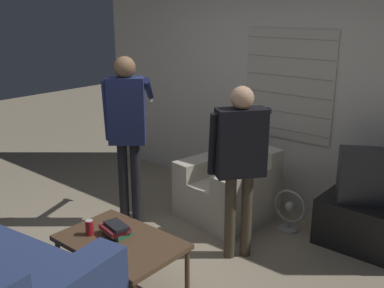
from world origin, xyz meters
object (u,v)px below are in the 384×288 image
soda_can (90,228)px  spare_remote (117,254)px  person_right_standing (240,153)px  book_stack (116,229)px  coffee_table (121,245)px  floor_fan (289,210)px  tv (374,176)px  armchair_beige (229,188)px  person_left_standing (127,121)px

soda_can → spare_remote: size_ratio=0.93×
person_right_standing → book_stack: bearing=-168.3°
coffee_table → floor_fan: coffee_table is taller
tv → book_stack: (-1.35, -1.92, -0.22)m
tv → coffee_table: bearing=27.2°
armchair_beige → tv: bearing=-158.8°
tv → soda_can: (-1.52, -2.05, -0.21)m
tv → spare_remote: (-1.11, -2.12, -0.26)m
coffee_table → soda_can: (-0.25, -0.10, 0.10)m
armchair_beige → person_right_standing: person_right_standing is taller
armchair_beige → person_left_standing: person_left_standing is taller
person_left_standing → book_stack: size_ratio=6.36×
coffee_table → armchair_beige: bearing=94.3°
spare_remote → tv: bearing=74.1°
coffee_table → soda_can: bearing=-158.4°
person_left_standing → soda_can: 1.27m
tv → spare_remote: 2.41m
person_left_standing → floor_fan: 1.87m
person_left_standing → spare_remote: size_ratio=12.88×
tv → spare_remote: tv is taller
book_stack → spare_remote: book_stack is taller
tv → soda_can: bearing=23.7°
tv → book_stack: bearing=25.1°
person_left_standing → soda_can: person_left_standing is taller
armchair_beige → book_stack: size_ratio=3.48×
coffee_table → person_left_standing: (-0.83, 0.86, 0.70)m
person_left_standing → person_right_standing: person_left_standing is taller
soda_can → spare_remote: bearing=-10.1°
armchair_beige → soda_can: size_ratio=7.57×
coffee_table → person_right_standing: 1.25m
floor_fan → tv: bearing=13.9°
soda_can → coffee_table: bearing=21.6°
coffee_table → person_right_standing: person_right_standing is taller
person_left_standing → soda_can: size_ratio=13.84×
book_stack → soda_can: soda_can is taller
floor_fan → person_left_standing: bearing=-146.4°
tv → book_stack: size_ratio=2.35×
armchair_beige → floor_fan: (0.66, 0.12, -0.10)m
tv → floor_fan: size_ratio=1.48×
tv → person_left_standing: size_ratio=0.37×
book_stack → spare_remote: (0.24, -0.20, -0.04)m
armchair_beige → book_stack: bearing=100.5°
armchair_beige → soda_can: 1.76m
person_right_standing → spare_remote: (-0.25, -1.20, -0.53)m
book_stack → spare_remote: bearing=-40.2°
tv → person_left_standing: person_left_standing is taller
person_left_standing → spare_remote: person_left_standing is taller
person_left_standing → floor_fan: size_ratio=3.99×
tv → person_left_standing: (-2.10, -1.09, 0.39)m
person_right_standing → soda_can: size_ratio=12.46×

